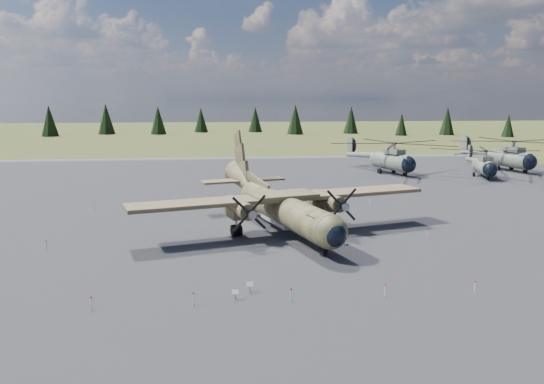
{
  "coord_description": "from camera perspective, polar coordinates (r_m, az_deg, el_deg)",
  "views": [
    {
      "loc": [
        -2.77,
        -44.35,
        12.37
      ],
      "look_at": [
        2.6,
        2.0,
        4.18
      ],
      "focal_mm": 35.0,
      "sensor_mm": 36.0,
      "label": 1
    }
  ],
  "objects": [
    {
      "name": "ground",
      "position": [
        46.13,
        -2.93,
        -5.61
      ],
      "size": [
        500.0,
        500.0,
        0.0
      ],
      "primitive_type": "plane",
      "color": "brown",
      "rests_on": "ground"
    },
    {
      "name": "helicopter_near",
      "position": [
        90.67,
        12.79,
        4.27
      ],
      "size": [
        26.76,
        26.98,
        5.33
      ],
      "rotation": [
        0.0,
        0.0,
        0.34
      ],
      "color": "gray",
      "rests_on": "ground"
    },
    {
      "name": "apron",
      "position": [
        55.81,
        -3.6,
        -2.87
      ],
      "size": [
        120.0,
        120.0,
        0.04
      ],
      "primitive_type": "cube",
      "color": "#5D5E62",
      "rests_on": "ground"
    },
    {
      "name": "treeline",
      "position": [
        45.22,
        1.29,
        0.43
      ],
      "size": [
        323.9,
        325.46,
        10.95
      ],
      "color": "black",
      "rests_on": "ground"
    },
    {
      "name": "barrier_fence",
      "position": [
        45.89,
        -3.51,
        -5.04
      ],
      "size": [
        33.12,
        29.62,
        0.85
      ],
      "color": "silver",
      "rests_on": "ground"
    },
    {
      "name": "info_placard_left",
      "position": [
        33.7,
        -3.98,
        -10.77
      ],
      "size": [
        0.46,
        0.26,
        0.68
      ],
      "rotation": [
        0.0,
        0.0,
        -0.19
      ],
      "color": "gray",
      "rests_on": "ground"
    },
    {
      "name": "transport_plane",
      "position": [
        50.22,
        0.74,
        -1.13
      ],
      "size": [
        28.43,
        25.42,
        9.46
      ],
      "rotation": [
        0.0,
        0.0,
        0.27
      ],
      "color": "#363F22",
      "rests_on": "ground"
    },
    {
      "name": "helicopter_mid",
      "position": [
        90.83,
        21.91,
        3.41
      ],
      "size": [
        21.08,
        22.03,
        4.44
      ],
      "rotation": [
        0.0,
        0.0,
        -0.24
      ],
      "color": "gray",
      "rests_on": "ground"
    },
    {
      "name": "helicopter_far",
      "position": [
        101.03,
        24.35,
        4.2
      ],
      "size": [
        25.03,
        26.6,
        5.35
      ],
      "rotation": [
        0.0,
        0.0,
        0.21
      ],
      "color": "gray",
      "rests_on": "ground"
    },
    {
      "name": "info_placard_right",
      "position": [
        34.87,
        -2.39,
        -9.98
      ],
      "size": [
        0.48,
        0.24,
        0.73
      ],
      "rotation": [
        0.0,
        0.0,
        -0.1
      ],
      "color": "gray",
      "rests_on": "ground"
    }
  ]
}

